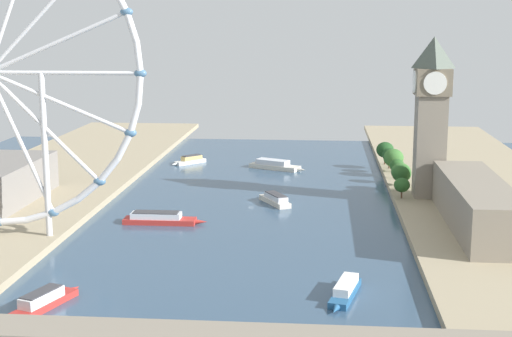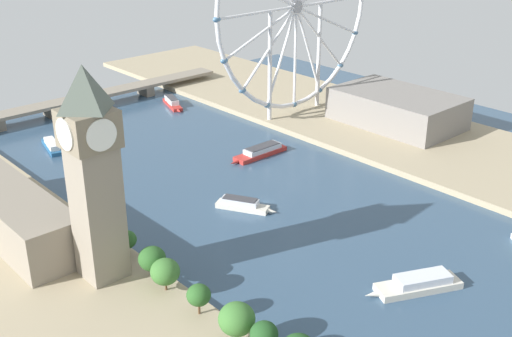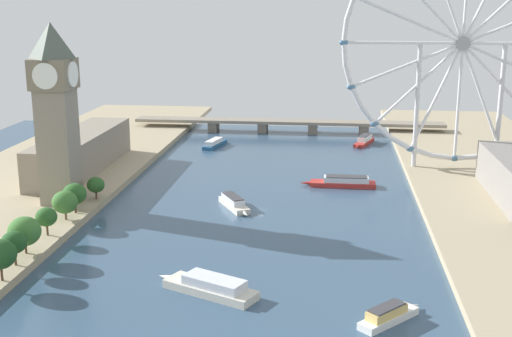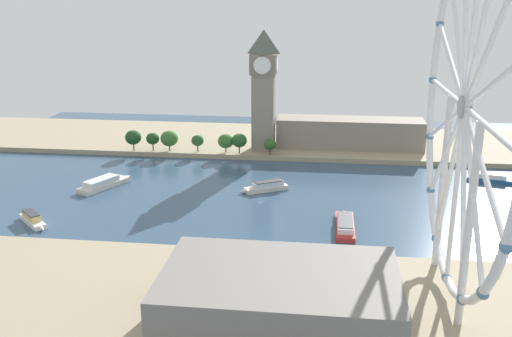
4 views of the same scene
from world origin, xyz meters
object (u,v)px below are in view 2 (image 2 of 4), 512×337
object	(u,v)px
ferris_wheel	(296,8)
tour_boat_3	(261,152)
tour_boat_4	(243,205)
parliament_block	(5,208)
river_bridge	(76,101)
riverside_hall	(397,108)
clock_tower	(93,172)
tour_boat_5	(418,284)
tour_boat_0	(52,145)
tour_boat_1	(172,103)

from	to	relation	value
ferris_wheel	tour_boat_3	distance (m)	91.30
ferris_wheel	tour_boat_4	bearing A→B (deg)	-145.23
parliament_block	tour_boat_3	size ratio (longest dim) A/B	2.60
parliament_block	tour_boat_3	xyz separation A→B (m)	(131.78, -5.55, -10.27)
parliament_block	river_bridge	world-z (taller)	parliament_block
riverside_hall	river_bridge	size ratio (longest dim) A/B	0.34
clock_tower	parliament_block	bearing A→B (deg)	102.20
riverside_hall	tour_boat_3	distance (m)	89.60
riverside_hall	tour_boat_3	world-z (taller)	riverside_hall
tour_boat_3	tour_boat_5	xyz separation A→B (m)	(-41.70, -126.80, 0.13)
river_bridge	tour_boat_3	bearing A→B (deg)	-74.89
tour_boat_0	tour_boat_4	xyz separation A→B (m)	(29.74, -121.78, 0.16)
ferris_wheel	riverside_hall	distance (m)	81.54
parliament_block	river_bridge	size ratio (longest dim) A/B	0.45
clock_tower	tour_boat_3	size ratio (longest dim) A/B	2.09
parliament_block	tour_boat_1	size ratio (longest dim) A/B	3.19
clock_tower	tour_boat_0	bearing A→B (deg)	71.84
clock_tower	ferris_wheel	size ratio (longest dim) A/B	0.61
clock_tower	parliament_block	distance (m)	63.80
clock_tower	tour_boat_1	world-z (taller)	clock_tower
riverside_hall	ferris_wheel	bearing A→B (deg)	118.39
tour_boat_1	tour_boat_0	bearing A→B (deg)	-60.47
riverside_hall	tour_boat_0	world-z (taller)	riverside_hall
clock_tower	river_bridge	distance (m)	203.23
parliament_block	ferris_wheel	xyz separation A→B (m)	(188.86, 26.77, 53.22)
river_bridge	tour_boat_4	world-z (taller)	river_bridge
parliament_block	ferris_wheel	size ratio (longest dim) A/B	0.76
river_bridge	tour_boat_4	xyz separation A→B (m)	(-11.49, -171.88, -4.08)
parliament_block	tour_boat_4	xyz separation A→B (m)	(84.69, -45.56, -10.26)
ferris_wheel	tour_boat_0	distance (m)	156.29
riverside_hall	river_bridge	bearing A→B (deg)	128.43
tour_boat_4	tour_boat_5	size ratio (longest dim) A/B	0.75
river_bridge	tour_boat_3	world-z (taller)	river_bridge
ferris_wheel	riverside_hall	world-z (taller)	ferris_wheel
tour_boat_4	ferris_wheel	bearing A→B (deg)	95.92
tour_boat_0	tour_boat_4	world-z (taller)	tour_boat_4
parliament_block	tour_boat_3	distance (m)	132.30
riverside_hall	tour_boat_1	world-z (taller)	riverside_hall
ferris_wheel	tour_boat_4	size ratio (longest dim) A/B	4.76
tour_boat_1	clock_tower	bearing A→B (deg)	-23.29
riverside_hall	tour_boat_4	xyz separation A→B (m)	(-133.43, -18.20, -9.96)
tour_boat_3	tour_boat_4	size ratio (longest dim) A/B	1.40
river_bridge	tour_boat_5	size ratio (longest dim) A/B	6.00
tour_boat_1	tour_boat_3	world-z (taller)	tour_boat_1
clock_tower	riverside_hall	world-z (taller)	clock_tower
tour_boat_4	tour_boat_1	bearing A→B (deg)	127.43
ferris_wheel	tour_boat_5	distance (m)	197.72
tour_boat_1	tour_boat_5	bearing A→B (deg)	4.88
clock_tower	riverside_hall	bearing A→B (deg)	7.64
clock_tower	tour_boat_3	distance (m)	135.80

